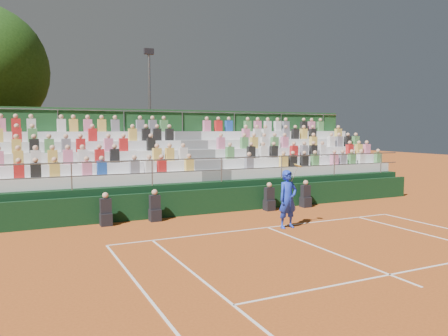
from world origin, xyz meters
name	(u,v)px	position (x,y,z in m)	size (l,w,h in m)	color
ground	(268,228)	(0.00, 0.00, 0.00)	(90.00, 90.00, 0.00)	#AE501D
courtside_wall	(227,200)	(0.00, 3.20, 0.50)	(20.00, 0.15, 1.00)	black
line_officials	(216,203)	(-0.71, 2.75, 0.48)	(9.01, 0.40, 1.19)	black
grandstand	(197,178)	(-0.01, 6.44, 1.09)	(20.00, 5.20, 4.40)	black
tennis_player	(288,199)	(0.61, -0.33, 1.01)	(0.92, 0.54, 2.22)	#1A36C9
floodlight_mast	(150,106)	(-0.17, 13.86, 4.86)	(0.60, 0.25, 8.36)	gray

